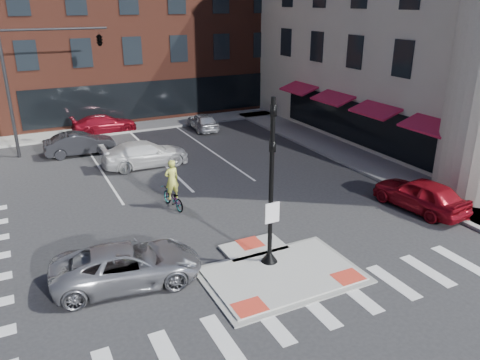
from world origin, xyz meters
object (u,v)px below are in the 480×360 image
red_sedan (420,194)px  bg_car_silver (203,122)px  white_pickup (145,154)px  cyclist (172,192)px  bg_car_dark (80,144)px  silver_suv (127,265)px  bg_car_red (104,124)px

red_sedan → bg_car_silver: 17.84m
white_pickup → bg_car_silver: (6.00, 5.99, -0.08)m
cyclist → bg_car_dark: bearing=-84.3°
bg_car_dark → cyclist: bearing=-166.0°
white_pickup → bg_car_silver: size_ratio=1.33×
white_pickup → bg_car_silver: bearing=-44.7°
bg_car_silver → cyclist: 13.90m
bg_car_dark → bg_car_silver: 9.27m
silver_suv → bg_car_dark: bearing=4.6°
bg_car_dark → bg_car_red: 5.08m
white_pickup → bg_car_red: 8.42m
white_pickup → red_sedan: bearing=-140.0°
bg_car_dark → bg_car_red: bg_car_dark is taller
red_sedan → cyclist: bearing=-34.3°
bg_car_silver → bg_car_red: 7.07m
white_pickup → bg_car_dark: size_ratio=1.17×
red_sedan → bg_car_red: 22.33m
red_sedan → bg_car_dark: bearing=-57.7°
bg_car_silver → bg_car_red: bearing=-16.5°
red_sedan → bg_car_dark: red_sedan is taller
red_sedan → cyclist: (-10.00, 5.21, 0.03)m
bg_car_red → cyclist: bearing=-180.0°
bg_car_red → red_sedan: bearing=-153.5°
silver_suv → red_sedan: bearing=-82.4°
bg_car_red → cyclist: cyclist is taller
bg_car_red → bg_car_dark: bearing=151.4°
red_sedan → white_pickup: (-9.50, 11.50, -0.04)m
red_sedan → silver_suv: bearing=-6.8°
red_sedan → bg_car_silver: (-3.50, 17.49, -0.12)m
red_sedan → bg_car_dark: 19.86m
bg_car_red → cyclist: size_ratio=1.95×
bg_car_dark → silver_suv: bearing=177.0°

